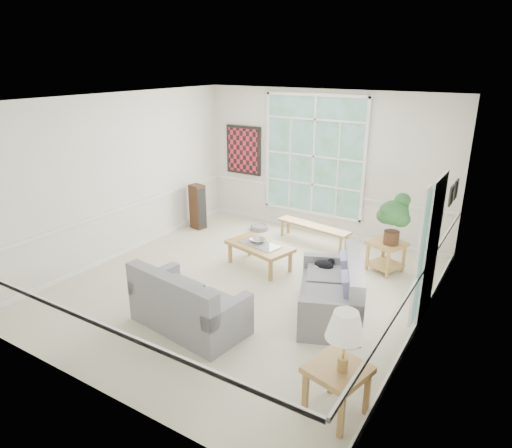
{
  "coord_description": "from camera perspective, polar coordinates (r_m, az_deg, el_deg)",
  "views": [
    {
      "loc": [
        3.74,
        -5.65,
        3.53
      ],
      "look_at": [
        0.1,
        0.2,
        1.05
      ],
      "focal_mm": 32.0,
      "sensor_mm": 36.0,
      "label": 1
    }
  ],
  "objects": [
    {
      "name": "floor",
      "position": [
        7.64,
        -1.44,
        -7.76
      ],
      "size": [
        5.5,
        6.0,
        0.01
      ],
      "primitive_type": "cube",
      "color": "beige",
      "rests_on": "ground"
    },
    {
      "name": "ceiling",
      "position": [
        6.79,
        -1.67,
        15.32
      ],
      "size": [
        5.5,
        6.0,
        0.02
      ],
      "primitive_type": "cube",
      "color": "white",
      "rests_on": "ground"
    },
    {
      "name": "wall_back",
      "position": [
        9.64,
        8.39,
        7.44
      ],
      "size": [
        5.5,
        0.02,
        3.0
      ],
      "primitive_type": "cube",
      "color": "silver",
      "rests_on": "ground"
    },
    {
      "name": "wall_front",
      "position": [
        5.01,
        -20.85,
        -5.51
      ],
      "size": [
        5.5,
        0.02,
        3.0
      ],
      "primitive_type": "cube",
      "color": "silver",
      "rests_on": "ground"
    },
    {
      "name": "wall_left",
      "position": [
        8.84,
        -16.69,
        5.69
      ],
      "size": [
        0.02,
        6.0,
        3.0
      ],
      "primitive_type": "cube",
      "color": "silver",
      "rests_on": "ground"
    },
    {
      "name": "wall_right",
      "position": [
        6.08,
        20.65,
        -1.03
      ],
      "size": [
        0.02,
        6.0,
        3.0
      ],
      "primitive_type": "cube",
      "color": "silver",
      "rests_on": "ground"
    },
    {
      "name": "window_back",
      "position": [
        9.65,
        7.24,
        8.42
      ],
      "size": [
        2.3,
        0.08,
        2.4
      ],
      "primitive_type": "cube",
      "color": "white",
      "rests_on": "wall_back"
    },
    {
      "name": "entry_door",
      "position": [
        6.8,
        20.94,
        -2.97
      ],
      "size": [
        0.08,
        0.9,
        2.1
      ],
      "primitive_type": "cube",
      "color": "white",
      "rests_on": "floor"
    },
    {
      "name": "door_sidelight",
      "position": [
        6.19,
        19.84,
        -4.08
      ],
      "size": [
        0.08,
        0.26,
        1.9
      ],
      "primitive_type": "cube",
      "color": "white",
      "rests_on": "wall_right"
    },
    {
      "name": "wall_art",
      "position": [
        10.49,
        -1.6,
        9.2
      ],
      "size": [
        0.9,
        0.06,
        1.1
      ],
      "primitive_type": "cube",
      "color": "maroon",
      "rests_on": "wall_back"
    },
    {
      "name": "wall_frame_near",
      "position": [
        7.73,
        23.17,
        3.33
      ],
      "size": [
        0.04,
        0.26,
        0.32
      ],
      "primitive_type": "cube",
      "color": "black",
      "rests_on": "wall_right"
    },
    {
      "name": "wall_frame_far",
      "position": [
        8.11,
        23.66,
        3.99
      ],
      "size": [
        0.04,
        0.26,
        0.32
      ],
      "primitive_type": "cube",
      "color": "black",
      "rests_on": "wall_right"
    },
    {
      "name": "loveseat_right",
      "position": [
        6.74,
        9.25,
        -7.74
      ],
      "size": [
        1.42,
        1.83,
        0.88
      ],
      "primitive_type": "cube",
      "rotation": [
        0.0,
        0.0,
        0.41
      ],
      "color": "slate",
      "rests_on": "floor"
    },
    {
      "name": "loveseat_front",
      "position": [
        6.44,
        -8.34,
        -9.13
      ],
      "size": [
        1.72,
        1.05,
        0.88
      ],
      "primitive_type": "cube",
      "rotation": [
        0.0,
        0.0,
        -0.13
      ],
      "color": "slate",
      "rests_on": "floor"
    },
    {
      "name": "coffee_table",
      "position": [
        8.2,
        0.44,
        -3.99
      ],
      "size": [
        1.31,
        0.91,
        0.44
      ],
      "primitive_type": "cube",
      "rotation": [
        0.0,
        0.0,
        -0.24
      ],
      "color": "#A27A40",
      "rests_on": "floor"
    },
    {
      "name": "pewter_bowl",
      "position": [
        8.19,
        0.25,
        -2.04
      ],
      "size": [
        0.42,
        0.42,
        0.08
      ],
      "primitive_type": "imported",
      "rotation": [
        0.0,
        0.0,
        -0.28
      ],
      "color": "gray",
      "rests_on": "coffee_table"
    },
    {
      "name": "window_bench",
      "position": [
        9.37,
        7.14,
        -1.24
      ],
      "size": [
        1.64,
        0.57,
        0.37
      ],
      "primitive_type": "cube",
      "rotation": [
        0.0,
        0.0,
        -0.16
      ],
      "color": "#A27A40",
      "rests_on": "floor"
    },
    {
      "name": "end_table",
      "position": [
        8.36,
        15.9,
        -3.91
      ],
      "size": [
        0.71,
        0.71,
        0.55
      ],
      "primitive_type": "cube",
      "rotation": [
        0.0,
        0.0,
        -0.37
      ],
      "color": "#A27A40",
      "rests_on": "floor"
    },
    {
      "name": "houseplant",
      "position": [
        8.04,
        16.79,
        0.64
      ],
      "size": [
        0.55,
        0.55,
        0.91
      ],
      "primitive_type": null,
      "rotation": [
        0.0,
        0.0,
        0.04
      ],
      "color": "#255626",
      "rests_on": "end_table"
    },
    {
      "name": "side_table",
      "position": [
        5.12,
        10.01,
        -19.8
      ],
      "size": [
        0.69,
        0.69,
        0.58
      ],
      "primitive_type": "cube",
      "rotation": [
        0.0,
        0.0,
        -0.24
      ],
      "color": "#A27A40",
      "rests_on": "floor"
    },
    {
      "name": "table_lamp",
      "position": [
        4.72,
        10.98,
        -14.28
      ],
      "size": [
        0.39,
        0.39,
        0.67
      ],
      "primitive_type": null,
      "rotation": [
        0.0,
        0.0,
        0.0
      ],
      "color": "white",
      "rests_on": "side_table"
    },
    {
      "name": "pet_bed",
      "position": [
        10.04,
        0.43,
        -0.42
      ],
      "size": [
        0.46,
        0.46,
        0.12
      ],
      "primitive_type": "cylinder",
      "rotation": [
        0.0,
        0.0,
        0.17
      ],
      "color": "slate",
      "rests_on": "floor"
    },
    {
      "name": "floor_speaker",
      "position": [
        10.11,
        -7.31,
        2.16
      ],
      "size": [
        0.35,
        0.3,
        0.99
      ],
      "primitive_type": "cube",
      "rotation": [
        0.0,
        0.0,
        -0.21
      ],
      "color": "#392012",
      "rests_on": "floor"
    },
    {
      "name": "cat",
      "position": [
        7.22,
        8.51,
        -5.02
      ],
      "size": [
        0.37,
        0.33,
        0.15
      ],
      "primitive_type": "ellipsoid",
      "rotation": [
        0.0,
        0.0,
        0.43
      ],
      "color": "black",
      "rests_on": "loveseat_right"
    }
  ]
}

